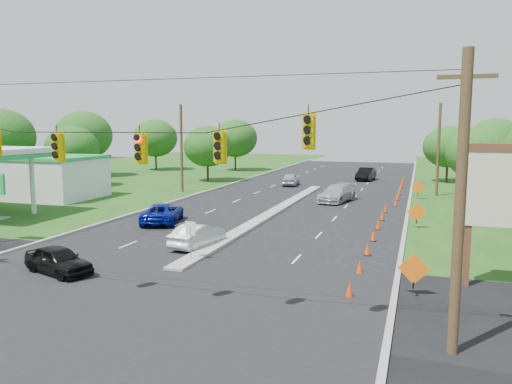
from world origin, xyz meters
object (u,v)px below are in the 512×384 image
(blue_pickup, at_px, (163,213))
(pylon_sign, at_px, (507,195))
(black_sedan, at_px, (58,260))
(white_sedan, at_px, (198,235))
(gas_station, at_px, (24,173))

(blue_pickup, bearing_deg, pylon_sign, 141.30)
(black_sedan, bearing_deg, pylon_sign, -59.74)
(white_sedan, bearing_deg, blue_pickup, -38.16)
(black_sedan, bearing_deg, white_sedan, -11.36)
(pylon_sign, xyz_separation_m, white_sedan, (-15.31, 2.77, -3.33))
(blue_pickup, bearing_deg, white_sedan, 116.86)
(black_sedan, height_order, white_sedan, white_sedan)
(white_sedan, bearing_deg, pylon_sign, 178.28)
(black_sedan, xyz_separation_m, blue_pickup, (-1.47, 12.55, 0.05))
(black_sedan, height_order, blue_pickup, blue_pickup)
(pylon_sign, xyz_separation_m, black_sedan, (-19.20, -4.09, -3.35))
(pylon_sign, xyz_separation_m, blue_pickup, (-20.67, 8.46, -3.30))
(black_sedan, distance_m, blue_pickup, 12.64)
(white_sedan, height_order, blue_pickup, blue_pickup)
(white_sedan, bearing_deg, gas_station, -17.93)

